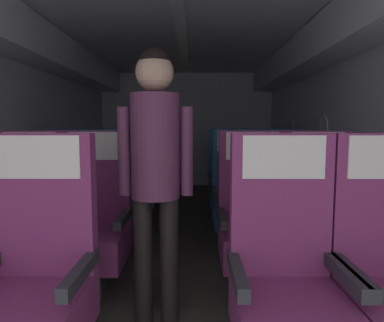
% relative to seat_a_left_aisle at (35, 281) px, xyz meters
% --- Properties ---
extents(ground, '(3.57, 7.19, 0.02)m').
position_rel_seat_a_left_aisle_xyz_m(ground, '(0.57, 1.83, -0.49)').
color(ground, '#3D3833').
extents(fuselage_shell, '(3.45, 6.84, 2.25)m').
position_rel_seat_a_left_aisle_xyz_m(fuselage_shell, '(0.57, 2.09, 1.15)').
color(fuselage_shell, silver).
rests_on(fuselage_shell, ground).
extents(seat_a_left_aisle, '(0.50, 0.50, 1.14)m').
position_rel_seat_a_left_aisle_xyz_m(seat_a_left_aisle, '(0.00, 0.00, 0.00)').
color(seat_a_left_aisle, '#38383D').
rests_on(seat_a_left_aisle, ground).
extents(seat_a_right_window, '(0.50, 0.50, 1.14)m').
position_rel_seat_a_left_aisle_xyz_m(seat_a_right_window, '(1.13, 0.00, 0.00)').
color(seat_a_right_window, '#38383D').
rests_on(seat_a_right_window, ground).
extents(seat_b_left_window, '(0.50, 0.50, 1.14)m').
position_rel_seat_a_left_aisle_xyz_m(seat_b_left_window, '(-0.46, 0.88, 0.00)').
color(seat_b_left_window, '#38383D').
rests_on(seat_b_left_window, ground).
extents(seat_b_left_aisle, '(0.50, 0.50, 1.14)m').
position_rel_seat_a_left_aisle_xyz_m(seat_b_left_aisle, '(0.00, 0.88, 0.00)').
color(seat_b_left_aisle, '#38383D').
rests_on(seat_b_left_aisle, ground).
extents(seat_b_right_aisle, '(0.50, 0.50, 1.14)m').
position_rel_seat_a_left_aisle_xyz_m(seat_b_right_aisle, '(1.61, 0.90, 0.00)').
color(seat_b_right_aisle, '#38383D').
rests_on(seat_b_right_aisle, ground).
extents(seat_b_right_window, '(0.50, 0.50, 1.14)m').
position_rel_seat_a_left_aisle_xyz_m(seat_b_right_window, '(1.14, 0.90, 0.00)').
color(seat_b_right_window, '#38383D').
rests_on(seat_b_right_window, ground).
extents(seat_c_left_window, '(0.50, 0.50, 1.14)m').
position_rel_seat_a_left_aisle_xyz_m(seat_c_left_window, '(-0.47, 1.79, 0.00)').
color(seat_c_left_window, '#38383D').
rests_on(seat_c_left_window, ground).
extents(seat_c_left_aisle, '(0.50, 0.50, 1.14)m').
position_rel_seat_a_left_aisle_xyz_m(seat_c_left_aisle, '(-0.00, 1.80, 0.00)').
color(seat_c_left_aisle, '#38383D').
rests_on(seat_c_left_aisle, ground).
extents(seat_c_right_aisle, '(0.50, 0.50, 1.14)m').
position_rel_seat_a_left_aisle_xyz_m(seat_c_right_aisle, '(1.61, 1.78, 0.00)').
color(seat_c_right_aisle, '#38383D').
rests_on(seat_c_right_aisle, ground).
extents(seat_c_right_window, '(0.50, 0.50, 1.14)m').
position_rel_seat_a_left_aisle_xyz_m(seat_c_right_window, '(1.13, 1.79, 0.00)').
color(seat_c_right_window, '#38383D').
rests_on(seat_c_right_window, ground).
extents(seat_d_left_window, '(0.50, 0.50, 1.14)m').
position_rel_seat_a_left_aisle_xyz_m(seat_d_left_window, '(-0.47, 2.69, 0.00)').
color(seat_d_left_window, '#38383D').
rests_on(seat_d_left_window, ground).
extents(seat_d_left_aisle, '(0.50, 0.50, 1.14)m').
position_rel_seat_a_left_aisle_xyz_m(seat_d_left_aisle, '(0.00, 2.67, 0.00)').
color(seat_d_left_aisle, '#38383D').
rests_on(seat_d_left_aisle, ground).
extents(seat_d_right_aisle, '(0.50, 0.50, 1.14)m').
position_rel_seat_a_left_aisle_xyz_m(seat_d_right_aisle, '(1.60, 2.70, 0.00)').
color(seat_d_right_aisle, '#38383D').
rests_on(seat_d_right_aisle, ground).
extents(seat_d_right_window, '(0.50, 0.50, 1.14)m').
position_rel_seat_a_left_aisle_xyz_m(seat_d_right_window, '(1.14, 2.69, 0.00)').
color(seat_d_right_window, '#38383D').
rests_on(seat_d_right_window, ground).
extents(flight_attendant, '(0.43, 0.28, 1.60)m').
position_rel_seat_a_left_aisle_xyz_m(flight_attendant, '(0.49, 0.48, 0.51)').
color(flight_attendant, black).
rests_on(flight_attendant, ground).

